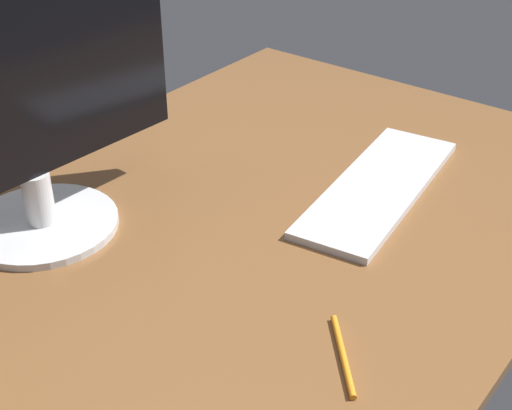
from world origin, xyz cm
name	(u,v)px	position (x,y,z in cm)	size (l,w,h in cm)	color
desk	(209,253)	(0.00, 0.00, 1.00)	(140.00, 84.00, 2.00)	brown
monitor	(20,96)	(-10.76, 22.38, 22.70)	(49.25, 21.75, 39.61)	silver
keyboard	(379,187)	(28.30, -11.06, 2.60)	(39.23, 12.66, 1.20)	silver
pen	(343,355)	(-7.35, -26.54, 2.39)	(0.79, 0.79, 13.14)	orange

